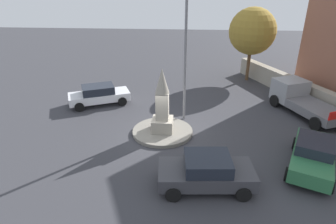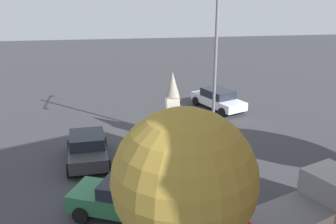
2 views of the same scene
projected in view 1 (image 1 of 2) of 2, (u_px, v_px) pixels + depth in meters
The scene contains 10 objects.
ground_plane at pixel (163, 133), 16.80m from camera, with size 80.00×80.00×0.00m, color #38383D.
traffic_island at pixel (163, 131), 16.76m from camera, with size 3.54×3.54×0.20m, color gray.
monument at pixel (162, 106), 16.06m from camera, with size 1.20×1.20×3.74m.
streetlamp at pixel (186, 36), 16.35m from camera, with size 3.42×0.28×8.89m.
car_white_near_island at pixel (99, 95), 20.45m from camera, with size 4.57×3.25×1.42m.
car_green_waiting at pixel (313, 154), 13.35m from camera, with size 3.33×4.65×1.49m.
car_dark_grey_parked_left at pixel (206, 172), 12.12m from camera, with size 4.21×2.31×1.51m.
truck_grey_far_side at pixel (301, 99), 19.19m from camera, with size 3.97×5.66×1.92m.
stone_boundary_wall at pixel (316, 97), 20.02m from camera, with size 17.87×0.70×1.47m, color #9E9687.
tree_near_wall at pixel (252, 31), 24.08m from camera, with size 3.97×3.97×6.31m.
Camera 1 is at (1.45, -14.66, 8.17)m, focal length 30.31 mm.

